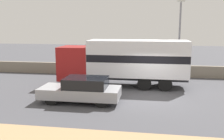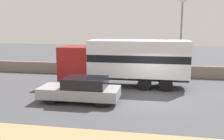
# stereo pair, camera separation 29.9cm
# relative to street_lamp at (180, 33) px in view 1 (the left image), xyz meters

# --- Properties ---
(ground_plane) EXTENTS (80.00, 80.00, 0.00)m
(ground_plane) POSITION_rel_street_lamp_xyz_m (-2.10, -5.88, -3.60)
(ground_plane) COLOR #47474C
(stone_wall_backdrop) EXTENTS (60.00, 0.35, 0.96)m
(stone_wall_backdrop) POSITION_rel_street_lamp_xyz_m (-2.10, 0.62, -3.12)
(stone_wall_backdrop) COLOR gray
(stone_wall_backdrop) RESTS_ON ground_plane
(street_lamp) EXTENTS (0.56, 0.28, 6.13)m
(street_lamp) POSITION_rel_street_lamp_xyz_m (0.00, 0.00, 0.00)
(street_lamp) COLOR slate
(street_lamp) RESTS_ON ground_plane
(box_truck) EXTENTS (8.75, 2.37, 3.18)m
(box_truck) POSITION_rel_street_lamp_xyz_m (-3.85, -3.09, -1.78)
(box_truck) COLOR maroon
(box_truck) RESTS_ON ground_plane
(car_hatchback) EXTENTS (4.38, 1.79, 1.38)m
(car_hatchback) POSITION_rel_street_lamp_xyz_m (-5.82, -7.16, -2.90)
(car_hatchback) COLOR #9E9EA3
(car_hatchback) RESTS_ON ground_plane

